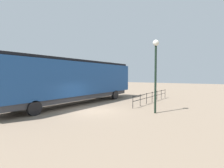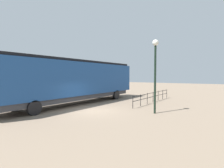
{
  "view_description": "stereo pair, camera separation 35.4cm",
  "coord_description": "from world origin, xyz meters",
  "views": [
    {
      "loc": [
        9.33,
        -11.29,
        2.87
      ],
      "look_at": [
        0.61,
        1.86,
        2.15
      ],
      "focal_mm": 28.73,
      "sensor_mm": 36.0,
      "label": 1
    },
    {
      "loc": [
        9.62,
        -11.09,
        2.87
      ],
      "look_at": [
        0.61,
        1.86,
        2.15
      ],
      "focal_mm": 28.73,
      "sensor_mm": 36.0,
      "label": 2
    }
  ],
  "objects": [
    {
      "name": "platform_fence",
      "position": [
        2.25,
        7.32,
        0.72
      ],
      "size": [
        0.05,
        9.3,
        1.13
      ],
      "color": "black",
      "rests_on": "ground_plane"
    },
    {
      "name": "ground_plane",
      "position": [
        0.0,
        0.0,
        0.0
      ],
      "size": [
        120.0,
        120.0,
        0.0
      ],
      "primitive_type": "plane",
      "color": "#84705B"
    },
    {
      "name": "locomotive",
      "position": [
        -3.79,
        2.2,
        2.46
      ],
      "size": [
        3.08,
        16.87,
        4.42
      ],
      "color": "navy",
      "rests_on": "ground_plane"
    },
    {
      "name": "lamp_post",
      "position": [
        4.55,
        1.92,
        3.81
      ],
      "size": [
        0.47,
        0.47,
        5.59
      ],
      "color": "black",
      "rests_on": "ground_plane"
    }
  ]
}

